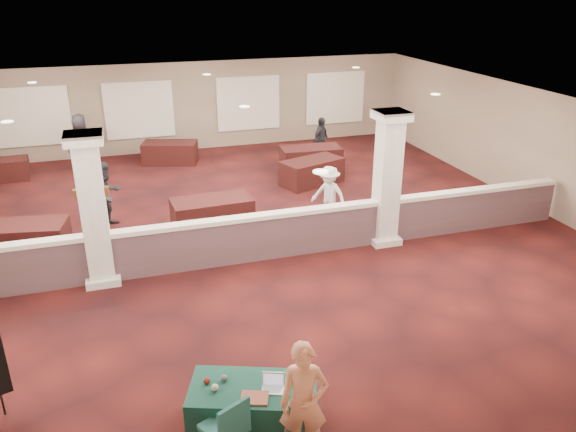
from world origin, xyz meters
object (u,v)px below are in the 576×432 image
object	(u,v)px
far_table_front_center	(212,214)
attendee_b	(329,195)
far_table_back_center	(170,153)
near_table	(253,407)
far_table_front_left	(23,240)
far_table_front_right	(312,172)
attendee_c	(321,140)
conf_chair_main	(300,419)
attendee_d	(82,143)
attendee_a	(107,194)
woman	(304,402)
far_table_back_right	(311,159)
far_table_back_left	(1,170)
conf_chair_side	(228,425)

from	to	relation	value
far_table_front_center	attendee_b	world-z (taller)	attendee_b
far_table_back_center	attendee_b	bearing A→B (deg)	-62.83
near_table	far_table_front_left	xyz separation A→B (m)	(-3.70, 6.80, 0.05)
far_table_front_right	far_table_front_left	bearing A→B (deg)	-161.29
far_table_front_left	attendee_c	distance (m)	10.26
conf_chair_main	attendee_d	world-z (taller)	attendee_d
near_table	attendee_d	xyz separation A→B (m)	(-2.50, 13.02, 0.61)
far_table_front_left	attendee_b	bearing A→B (deg)	-2.34
attendee_a	attendee_d	world-z (taller)	attendee_d
attendee_c	woman	bearing A→B (deg)	-153.79
attendee_c	far_table_front_left	bearing A→B (deg)	165.73
far_table_back_right	attendee_c	world-z (taller)	attendee_c
far_table_back_right	attendee_c	bearing A→B (deg)	51.77
near_table	far_table_front_right	distance (m)	10.42
far_table_back_left	far_table_back_right	distance (m)	9.89
far_table_front_left	far_table_front_center	bearing A→B (deg)	2.70
attendee_d	attendee_b	bearing A→B (deg)	134.97
far_table_back_left	attendee_d	distance (m)	2.59
far_table_front_center	attendee_b	xyz separation A→B (m)	(2.96, -0.51, 0.36)
far_table_front_right	attendee_c	xyz separation A→B (m)	(1.08, 2.11, 0.39)
far_table_back_left	far_table_front_right	bearing A→B (deg)	-19.22
attendee_c	far_table_back_right	bearing A→B (deg)	-170.49
woman	attendee_c	bearing A→B (deg)	84.82
attendee_b	attendee_d	world-z (taller)	attendee_d
far_table_back_left	attendee_b	distance (m)	10.68
conf_chair_main	attendee_a	world-z (taller)	attendee_a
conf_chair_side	attendee_b	xyz separation A→B (m)	(4.12, 7.02, 0.16)
near_table	attendee_b	world-z (taller)	attendee_b
far_table_back_left	attendee_c	world-z (taller)	attendee_c
far_table_back_center	attendee_b	world-z (taller)	attendee_b
attendee_a	far_table_back_right	bearing A→B (deg)	-13.74
conf_chair_side	far_table_back_right	world-z (taller)	conf_chair_side
far_table_back_left	attendee_a	world-z (taller)	attendee_a
far_table_back_center	near_table	bearing A→B (deg)	-91.42
conf_chair_side	far_table_front_left	world-z (taller)	conf_chair_side
attendee_d	far_table_front_left	bearing A→B (deg)	80.68
far_table_back_left	attendee_c	bearing A→B (deg)	-6.19
far_table_front_left	attendee_c	size ratio (longest dim) A/B	1.25
far_table_back_center	attendee_c	bearing A→B (deg)	-15.42
conf_chair_side	attendee_b	world-z (taller)	attendee_b
far_table_front_center	woman	bearing A→B (deg)	-91.50
far_table_back_left	far_table_back_right	xyz separation A→B (m)	(9.69, -1.97, 0.06)
far_table_front_center	far_table_back_right	bearing A→B (deg)	43.31
conf_chair_main	attendee_c	bearing A→B (deg)	68.44
attendee_c	conf_chair_main	bearing A→B (deg)	-153.98
far_table_front_center	far_table_front_right	bearing A→B (deg)	34.90
near_table	attendee_b	size ratio (longest dim) A/B	1.16
conf_chair_side	attendee_a	size ratio (longest dim) A/B	0.59
far_table_back_left	far_table_back_right	bearing A→B (deg)	-11.46
conf_chair_side	attendee_c	distance (m)	13.45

